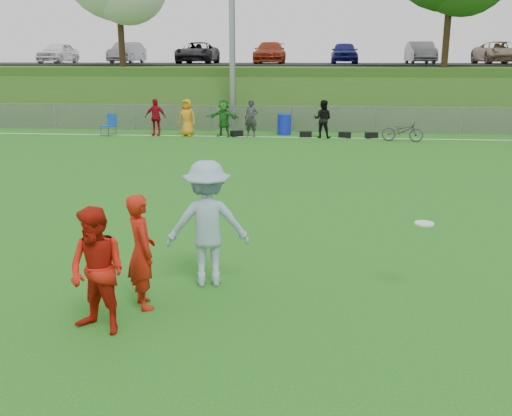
# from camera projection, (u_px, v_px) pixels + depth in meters

# --- Properties ---
(ground) EXTENTS (120.00, 120.00, 0.00)m
(ground) POSITION_uv_depth(u_px,v_px,m) (238.00, 298.00, 8.72)
(ground) COLOR #196615
(ground) RESTS_ON ground
(sideline_far) EXTENTS (60.00, 0.10, 0.01)m
(sideline_far) POSITION_uv_depth(u_px,v_px,m) (290.00, 137.00, 26.03)
(sideline_far) COLOR white
(sideline_far) RESTS_ON ground
(fence) EXTENTS (58.00, 0.06, 1.30)m
(fence) POSITION_uv_depth(u_px,v_px,m) (292.00, 118.00, 27.79)
(fence) COLOR gray
(fence) RESTS_ON ground
(berm) EXTENTS (120.00, 18.00, 3.00)m
(berm) POSITION_uv_depth(u_px,v_px,m) (298.00, 88.00, 38.14)
(berm) COLOR #2A5919
(berm) RESTS_ON ground
(parking_lot) EXTENTS (120.00, 12.00, 0.10)m
(parking_lot) POSITION_uv_depth(u_px,v_px,m) (300.00, 64.00, 39.67)
(parking_lot) COLOR black
(parking_lot) RESTS_ON berm
(car_row) EXTENTS (32.04, 5.18, 1.44)m
(car_row) POSITION_uv_depth(u_px,v_px,m) (282.00, 53.00, 38.62)
(car_row) COLOR white
(car_row) RESTS_ON parking_lot
(spectator_row) EXTENTS (8.70, 0.85, 1.69)m
(spectator_row) POSITION_uv_depth(u_px,v_px,m) (229.00, 118.00, 26.08)
(spectator_row) COLOR #A20B1B
(spectator_row) RESTS_ON ground
(gear_bags) EXTENTS (6.75, 0.55, 0.26)m
(gear_bags) POSITION_uv_depth(u_px,v_px,m) (314.00, 135.00, 25.98)
(gear_bags) COLOR black
(gear_bags) RESTS_ON ground
(player_red_left) EXTENTS (0.67, 0.74, 1.70)m
(player_red_left) POSITION_uv_depth(u_px,v_px,m) (141.00, 251.00, 8.23)
(player_red_left) COLOR #B01B0C
(player_red_left) RESTS_ON ground
(player_red_center) EXTENTS (1.01, 0.90, 1.72)m
(player_red_center) POSITION_uv_depth(u_px,v_px,m) (97.00, 271.00, 7.45)
(player_red_center) COLOR red
(player_red_center) RESTS_ON ground
(player_blue) EXTENTS (1.43, 0.99, 2.02)m
(player_blue) POSITION_uv_depth(u_px,v_px,m) (208.00, 224.00, 9.02)
(player_blue) COLOR #8CACC3
(player_blue) RESTS_ON ground
(frisbee) EXTENTS (0.29, 0.29, 0.03)m
(frisbee) POSITION_uv_depth(u_px,v_px,m) (424.00, 223.00, 8.62)
(frisbee) COLOR silver
(frisbee) RESTS_ON ground
(recycling_bin) EXTENTS (0.85, 0.85, 0.96)m
(recycling_bin) POSITION_uv_depth(u_px,v_px,m) (284.00, 124.00, 26.80)
(recycling_bin) COLOR #1023B7
(recycling_bin) RESTS_ON ground
(camp_chair) EXTENTS (0.73, 0.74, 1.00)m
(camp_chair) POSITION_uv_depth(u_px,v_px,m) (109.00, 129.00, 26.55)
(camp_chair) COLOR #0F43A7
(camp_chair) RESTS_ON ground
(bicycle) EXTENTS (1.83, 0.90, 0.92)m
(bicycle) POSITION_uv_depth(u_px,v_px,m) (403.00, 131.00, 24.66)
(bicycle) COLOR #333235
(bicycle) RESTS_ON ground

